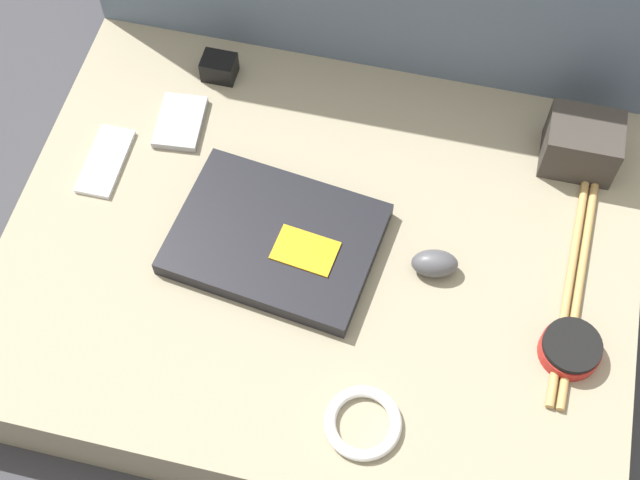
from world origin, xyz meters
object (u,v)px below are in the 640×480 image
at_px(phone_silver, 106,161).
at_px(computer_mouse, 434,266).
at_px(charger_brick, 219,67).
at_px(laptop, 276,239).
at_px(phone_black, 180,122).
at_px(camera_pouch, 581,144).
at_px(speaker_puck, 570,349).

bearing_deg(phone_silver, computer_mouse, -8.49).
bearing_deg(charger_brick, computer_mouse, -34.98).
xyz_separation_m(laptop, phone_black, (-0.20, 0.18, -0.01)).
xyz_separation_m(laptop, computer_mouse, (0.23, 0.01, 0.01)).
height_order(laptop, charger_brick, charger_brick).
relative_size(laptop, phone_black, 2.89).
bearing_deg(charger_brick, camera_pouch, -3.62).
height_order(laptop, camera_pouch, camera_pouch).
relative_size(camera_pouch, charger_brick, 2.02).
height_order(laptop, phone_black, laptop).
xyz_separation_m(speaker_puck, camera_pouch, (-0.02, 0.33, 0.03)).
distance_m(speaker_puck, phone_black, 0.69).
bearing_deg(computer_mouse, charger_brick, 134.94).
bearing_deg(charger_brick, speaker_puck, -30.99).
distance_m(laptop, computer_mouse, 0.23).
bearing_deg(laptop, computer_mouse, 8.67).
bearing_deg(speaker_puck, computer_mouse, 158.04).
distance_m(laptop, speaker_puck, 0.44).
height_order(phone_silver, phone_black, phone_black).
bearing_deg(laptop, phone_silver, 172.13).
height_order(laptop, phone_silver, laptop).
relative_size(computer_mouse, phone_silver, 0.57).
relative_size(phone_black, camera_pouch, 0.99).
relative_size(phone_black, charger_brick, 2.01).
distance_m(computer_mouse, charger_brick, 0.50).
relative_size(phone_silver, charger_brick, 2.35).
height_order(laptop, computer_mouse, computer_mouse).
relative_size(computer_mouse, phone_black, 0.67).
bearing_deg(phone_black, phone_silver, -138.44).
bearing_deg(computer_mouse, phone_silver, 161.99).
distance_m(phone_silver, charger_brick, 0.24).
bearing_deg(speaker_puck, camera_pouch, 93.53).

